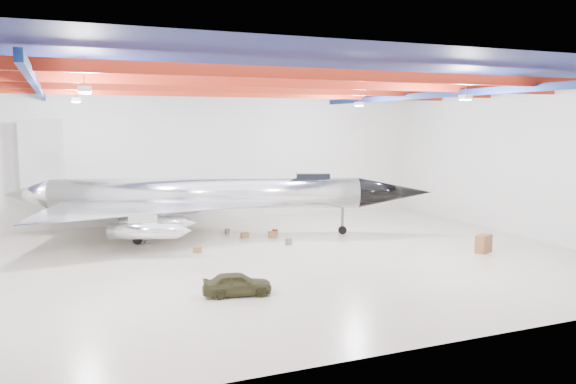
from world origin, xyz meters
name	(u,v)px	position (x,y,z in m)	size (l,w,h in m)	color
floor	(261,259)	(0.00, 0.00, 0.00)	(40.00, 40.00, 0.00)	beige
wall_back	(202,156)	(0.00, 15.00, 5.50)	(40.00, 40.00, 0.00)	silver
wall_right	(519,161)	(20.00, 0.00, 5.50)	(30.00, 30.00, 0.00)	silver
ceiling	(260,76)	(0.00, 0.00, 11.00)	(40.00, 40.00, 0.00)	#0A0F38
ceiling_structure	(260,88)	(0.00, 0.00, 10.32)	(39.50, 29.50, 1.08)	maroon
jet_aircraft	(206,198)	(-1.34, 8.39, 2.80)	(30.22, 22.81, 8.54)	silver
jeep	(237,284)	(-3.45, -6.27, 0.57)	(1.35, 3.34, 1.14)	#36341B
desk	(484,244)	(13.83, -3.66, 0.57)	(1.25, 0.62, 1.14)	brown
crate_ply	(197,250)	(-3.21, 3.28, 0.19)	(0.54, 0.43, 0.38)	olive
toolbox_red	(180,232)	(-3.04, 9.76, 0.16)	(0.45, 0.36, 0.31)	maroon
engine_drum	(289,242)	(3.12, 3.19, 0.21)	(0.47, 0.47, 0.42)	#59595B
parts_bin	(272,235)	(2.92, 5.83, 0.22)	(0.63, 0.50, 0.44)	olive
crate_small	(147,242)	(-5.82, 7.16, 0.12)	(0.35, 0.28, 0.24)	#59595B
tool_chest	(275,232)	(3.51, 6.86, 0.19)	(0.43, 0.43, 0.39)	maroon
oil_barrel	(245,235)	(1.03, 6.50, 0.19)	(0.53, 0.43, 0.37)	olive
spares_box	(227,231)	(0.28, 8.48, 0.17)	(0.39, 0.39, 0.35)	#59595B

